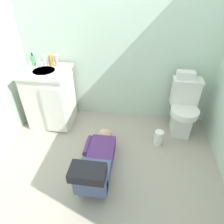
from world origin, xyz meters
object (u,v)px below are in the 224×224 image
at_px(person_plumber, 97,162).
at_px(bottle_pink, 56,60).
at_px(faucet, 48,62).
at_px(tissue_box, 186,75).
at_px(bottle_white, 45,60).
at_px(soap_dispenser, 33,60).
at_px(bottle_amber, 51,60).
at_px(paper_towel_roll, 159,138).
at_px(bottle_clear, 39,63).
at_px(vanity_cabinet, 50,97).
at_px(toilet, 183,108).

relative_size(person_plumber, bottle_pink, 7.15).
relative_size(faucet, tissue_box, 0.45).
bearing_deg(bottle_white, soap_dispenser, -171.11).
distance_m(soap_dispenser, bottle_white, 0.15).
bearing_deg(bottle_amber, bottle_white, -175.48).
relative_size(bottle_amber, paper_towel_roll, 0.70).
bearing_deg(bottle_clear, person_plumber, -45.27).
xyz_separation_m(tissue_box, bottle_white, (-1.80, 0.01, 0.09)).
distance_m(person_plumber, tissue_box, 1.49).
relative_size(tissue_box, bottle_amber, 1.53).
relative_size(vanity_cabinet, soap_dispenser, 4.94).
bearing_deg(bottle_pink, soap_dispenser, -176.36).
height_order(faucet, tissue_box, faucet).
height_order(vanity_cabinet, soap_dispenser, soap_dispenser).
bearing_deg(soap_dispenser, faucet, 6.01).
xyz_separation_m(tissue_box, bottle_pink, (-1.64, 0.01, 0.09)).
distance_m(bottle_amber, bottle_pink, 0.07).
distance_m(tissue_box, paper_towel_roll, 0.85).
bearing_deg(paper_towel_roll, soap_dispenser, 166.80).
distance_m(person_plumber, bottle_pink, 1.40).
distance_m(faucet, bottle_clear, 0.11).
bearing_deg(bottle_amber, faucet, -166.62).
relative_size(bottle_pink, paper_towel_roll, 0.73).
relative_size(tissue_box, bottle_pink, 1.48).
height_order(faucet, bottle_clear, same).
distance_m(vanity_cabinet, soap_dispenser, 0.52).
bearing_deg(faucet, bottle_amber, 13.38).
height_order(toilet, faucet, faucet).
relative_size(person_plumber, bottle_white, 7.41).
bearing_deg(faucet, paper_towel_roll, -15.51).
bearing_deg(bottle_clear, bottle_pink, 12.80).
distance_m(toilet, bottle_clear, 1.97).
bearing_deg(bottle_pink, tissue_box, -0.22).
distance_m(faucet, bottle_white, 0.05).
xyz_separation_m(toilet, vanity_cabinet, (-1.80, -0.05, 0.05)).
distance_m(faucet, person_plumber, 1.45).
height_order(soap_dispenser, bottle_pink, soap_dispenser).
relative_size(toilet, bottle_amber, 5.21).
bearing_deg(toilet, tissue_box, 116.43).
relative_size(toilet, bottle_white, 5.22).
height_order(bottle_clear, paper_towel_roll, bottle_clear).
distance_m(tissue_box, bottle_amber, 1.72).
bearing_deg(bottle_white, toilet, -3.12).
distance_m(vanity_cabinet, bottle_white, 0.50).
bearing_deg(vanity_cabinet, bottle_pink, 52.68).
distance_m(bottle_clear, bottle_amber, 0.16).
height_order(toilet, person_plumber, toilet).
relative_size(person_plumber, bottle_amber, 7.41).
bearing_deg(paper_towel_roll, bottle_clear, 167.12).
bearing_deg(soap_dispenser, paper_towel_roll, -13.20).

